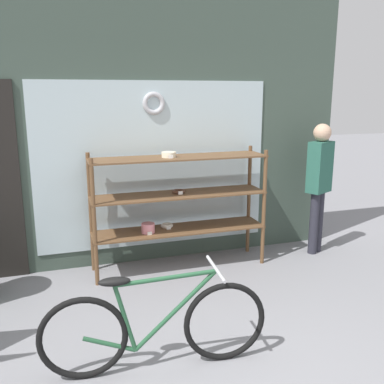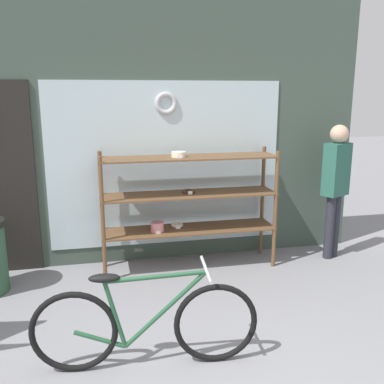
{
  "view_description": "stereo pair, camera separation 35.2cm",
  "coord_description": "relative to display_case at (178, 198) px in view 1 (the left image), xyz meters",
  "views": [
    {
      "loc": [
        -0.88,
        -2.23,
        1.97
      ],
      "look_at": [
        0.2,
        1.13,
        1.14
      ],
      "focal_mm": 40.0,
      "sensor_mm": 36.0,
      "label": 1
    },
    {
      "loc": [
        -0.54,
        -2.32,
        1.97
      ],
      "look_at": [
        0.2,
        1.13,
        1.14
      ],
      "focal_mm": 40.0,
      "sensor_mm": 36.0,
      "label": 2
    }
  ],
  "objects": [
    {
      "name": "display_case",
      "position": [
        0.0,
        0.0,
        0.0
      ],
      "size": [
        1.96,
        0.45,
        1.34
      ],
      "color": "brown",
      "rests_on": "ground_plane"
    },
    {
      "name": "storefront_facade",
      "position": [
        -0.42,
        0.36,
        1.01
      ],
      "size": [
        5.08,
        0.13,
        3.79
      ],
      "color": "#3D4C42",
      "rests_on": "ground_plane"
    },
    {
      "name": "pedestrian",
      "position": [
        1.77,
        -0.08,
        0.12
      ],
      "size": [
        0.37,
        0.3,
        1.61
      ],
      "rotation": [
        0.0,
        0.0,
        0.46
      ],
      "color": "#282833",
      "rests_on": "ground_plane"
    },
    {
      "name": "bicycle",
      "position": [
        -0.67,
        -1.76,
        -0.48
      ],
      "size": [
        1.64,
        0.46,
        0.76
      ],
      "rotation": [
        0.0,
        0.0,
        -0.09
      ],
      "color": "black",
      "rests_on": "ground_plane"
    }
  ]
}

